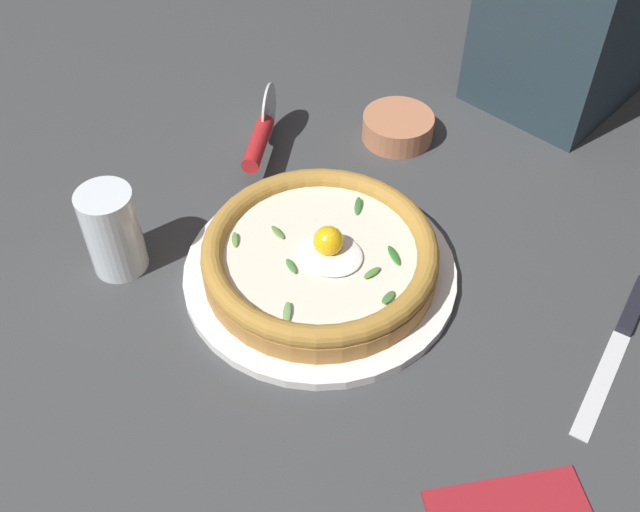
{
  "coord_description": "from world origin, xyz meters",
  "views": [
    {
      "loc": [
        -0.3,
        0.44,
        0.62
      ],
      "look_at": [
        0.01,
        -0.01,
        0.03
      ],
      "focal_mm": 41.38,
      "sensor_mm": 36.0,
      "label": 1
    }
  ],
  "objects_px": {
    "pizza": "(320,255)",
    "drinking_glass": "(114,236)",
    "table_knife": "(624,329)",
    "side_bowl": "(398,127)",
    "pizza_cutter": "(261,134)"
  },
  "relations": [
    {
      "from": "pizza",
      "to": "drinking_glass",
      "type": "distance_m",
      "value": 0.23
    },
    {
      "from": "pizza_cutter",
      "to": "drinking_glass",
      "type": "distance_m",
      "value": 0.24
    },
    {
      "from": "side_bowl",
      "to": "pizza_cutter",
      "type": "bearing_deg",
      "value": 48.52
    },
    {
      "from": "pizza_cutter",
      "to": "table_knife",
      "type": "xyz_separation_m",
      "value": [
        -0.48,
        0.01,
        -0.03
      ]
    },
    {
      "from": "pizza",
      "to": "table_knife",
      "type": "relative_size",
      "value": 1.14
    },
    {
      "from": "pizza",
      "to": "drinking_glass",
      "type": "height_order",
      "value": "drinking_glass"
    },
    {
      "from": "side_bowl",
      "to": "table_knife",
      "type": "xyz_separation_m",
      "value": [
        -0.36,
        0.14,
        -0.01
      ]
    },
    {
      "from": "side_bowl",
      "to": "pizza_cutter",
      "type": "xyz_separation_m",
      "value": [
        0.12,
        0.14,
        0.02
      ]
    },
    {
      "from": "pizza",
      "to": "pizza_cutter",
      "type": "xyz_separation_m",
      "value": [
        0.18,
        -0.12,
        0.0
      ]
    },
    {
      "from": "drinking_glass",
      "to": "pizza",
      "type": "bearing_deg",
      "value": -149.13
    },
    {
      "from": "table_knife",
      "to": "drinking_glass",
      "type": "xyz_separation_m",
      "value": [
        0.5,
        0.23,
        0.04
      ]
    },
    {
      "from": "pizza",
      "to": "drinking_glass",
      "type": "xyz_separation_m",
      "value": [
        0.19,
        0.12,
        0.01
      ]
    },
    {
      "from": "side_bowl",
      "to": "table_knife",
      "type": "distance_m",
      "value": 0.39
    },
    {
      "from": "side_bowl",
      "to": "table_knife",
      "type": "height_order",
      "value": "side_bowl"
    },
    {
      "from": "pizza",
      "to": "table_knife",
      "type": "xyz_separation_m",
      "value": [
        -0.3,
        -0.12,
        -0.03
      ]
    }
  ]
}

